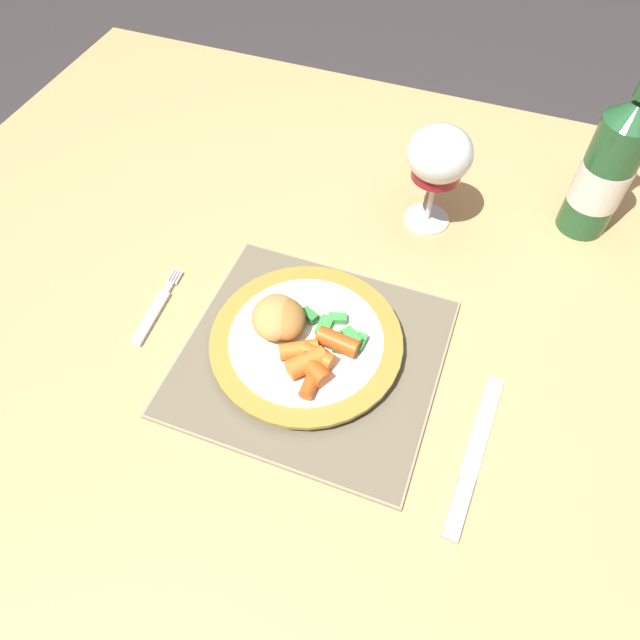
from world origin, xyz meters
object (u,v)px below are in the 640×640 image
dining_table (364,362)px  dinner_plate (306,342)px  table_knife (471,467)px  bottle (608,168)px  fork (154,312)px  wine_glass (439,158)px

dining_table → dinner_plate: 0.12m
dining_table → table_knife: (0.16, -0.13, 0.08)m
dinner_plate → table_knife: 0.24m
dining_table → bottle: bearing=51.2°
dinner_plate → fork: bearing=-175.8°
dining_table → table_knife: 0.22m
dining_table → dinner_plate: dinner_plate is taller
dining_table → wine_glass: bearing=84.7°
dining_table → dinner_plate: size_ratio=6.18×
table_knife → dinner_plate: bearing=159.8°
wine_glass → bottle: (0.21, 0.07, -0.01)m
wine_glass → dining_table: bearing=-95.3°
table_knife → dining_table: bearing=139.5°
table_knife → bottle: size_ratio=0.71×
dinner_plate → bottle: bearing=49.2°
dinner_plate → bottle: 0.46m
fork → bottle: (0.50, 0.36, 0.10)m
dinner_plate → wine_glass: size_ratio=1.50×
fork → bottle: size_ratio=0.44×
dinner_plate → table_knife: dinner_plate is taller
dinner_plate → wine_glass: (0.08, 0.28, 0.09)m
dining_table → dinner_plate: (-0.06, -0.05, 0.09)m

